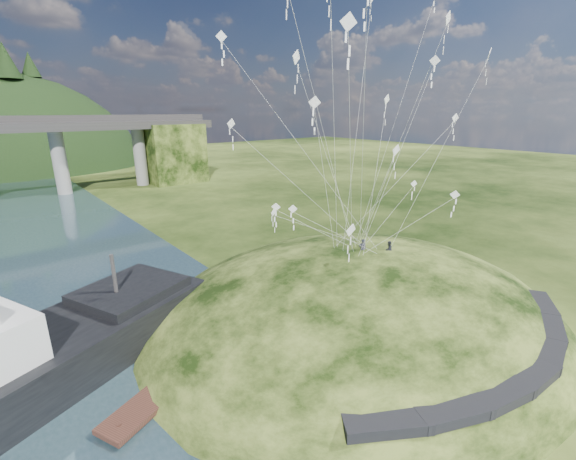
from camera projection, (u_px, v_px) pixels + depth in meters
ground at (299, 363)px, 25.51m from camera, size 320.00×320.00×0.00m
grass_hill at (355, 329)px, 32.26m from camera, size 36.00×32.00×13.00m
footpath at (507, 363)px, 22.19m from camera, size 22.29×5.84×0.83m
work_barge at (12, 366)px, 21.75m from camera, size 25.67×15.98×8.74m
wooden_dock at (187, 369)px, 24.31m from camera, size 11.91×6.74×0.87m
kite_flyers at (378, 240)px, 31.78m from camera, size 2.51×1.96×1.86m
kite_swarm at (362, 101)px, 25.84m from camera, size 19.39×13.42×19.17m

